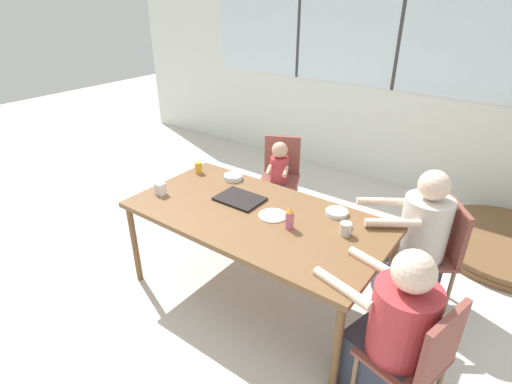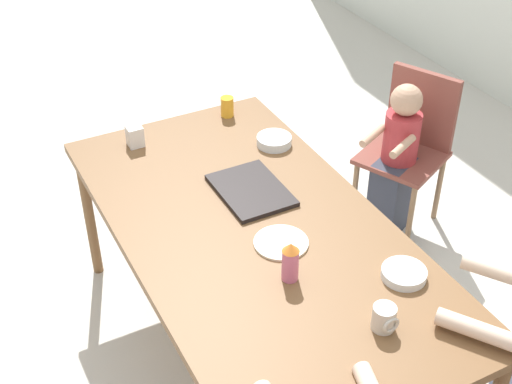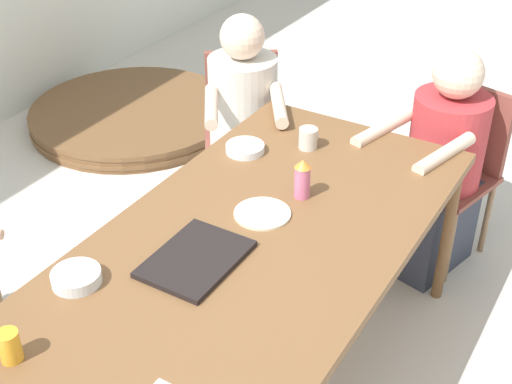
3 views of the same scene
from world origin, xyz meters
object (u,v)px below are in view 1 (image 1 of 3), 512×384
object	(u,v)px
chair_for_man_blue_shirt	(420,356)
person_woman_green_shirt	(415,247)
chair_for_woman_green_shirt	(438,246)
sippy_cup	(290,218)
milk_carton_small	(161,189)
person_man_blue_shirt	(391,339)
bowl_cereal	(337,212)
coffee_mug	(346,229)
chair_for_toddler	(281,170)
folded_table_stack	(507,245)
bowl_white_shallow	(233,177)
person_toddler	(278,184)
juice_glass	(198,168)

from	to	relation	value
chair_for_man_blue_shirt	person_woman_green_shirt	xyz separation A→B (m)	(-0.33, 1.02, -0.01)
chair_for_woman_green_shirt	person_woman_green_shirt	xyz separation A→B (m)	(-0.14, -0.09, -0.01)
sippy_cup	milk_carton_small	xyz separation A→B (m)	(-1.10, -0.18, -0.03)
person_man_blue_shirt	bowl_cereal	world-z (taller)	person_man_blue_shirt
coffee_mug	sippy_cup	size ratio (longest dim) A/B	0.56
chair_for_toddler	folded_table_stack	bearing A→B (deg)	171.82
person_woman_green_shirt	milk_carton_small	distance (m)	2.03
person_woman_green_shirt	person_man_blue_shirt	xyz separation A→B (m)	(0.17, -0.97, -0.01)
milk_carton_small	bowl_white_shallow	bearing A→B (deg)	63.01
person_man_blue_shirt	bowl_white_shallow	xyz separation A→B (m)	(-1.68, 0.66, 0.29)
chair_for_toddler	person_man_blue_shirt	distance (m)	2.34
chair_for_man_blue_shirt	person_toddler	bearing A→B (deg)	66.48
chair_for_man_blue_shirt	person_woman_green_shirt	distance (m)	1.07
chair_for_toddler	person_toddler	world-z (taller)	person_toddler
bowl_white_shallow	folded_table_stack	bearing A→B (deg)	36.63
folded_table_stack	milk_carton_small	bearing A→B (deg)	-138.27
folded_table_stack	coffee_mug	bearing A→B (deg)	-117.28
chair_for_toddler	person_man_blue_shirt	bearing A→B (deg)	113.35
bowl_cereal	chair_for_toddler	bearing A→B (deg)	139.99
sippy_cup	bowl_cereal	world-z (taller)	sippy_cup
chair_for_woman_green_shirt	bowl_cereal	bearing A→B (deg)	88.93
sippy_cup	juice_glass	distance (m)	1.20
milk_carton_small	folded_table_stack	bearing A→B (deg)	41.73
coffee_mug	chair_for_man_blue_shirt	bearing A→B (deg)	-34.99
bowl_cereal	folded_table_stack	world-z (taller)	bowl_cereal
chair_for_woman_green_shirt	juice_glass	bearing A→B (deg)	69.64
chair_for_woman_green_shirt	sippy_cup	xyz separation A→B (m)	(-0.84, -0.79, 0.33)
person_woman_green_shirt	folded_table_stack	world-z (taller)	person_woman_green_shirt
milk_carton_small	bowl_white_shallow	size ratio (longest dim) A/B	0.60
person_toddler	coffee_mug	bearing A→B (deg)	115.12
sippy_cup	folded_table_stack	world-z (taller)	sippy_cup
chair_for_toddler	person_woman_green_shirt	xyz separation A→B (m)	(1.59, -0.57, -0.01)
person_woman_green_shirt	coffee_mug	distance (m)	0.71
person_woman_green_shirt	person_toddler	size ratio (longest dim) A/B	1.29
chair_for_man_blue_shirt	coffee_mug	distance (m)	0.88
bowl_cereal	person_toddler	bearing A→B (deg)	142.94
sippy_cup	bowl_white_shallow	size ratio (longest dim) A/B	1.00
folded_table_stack	person_toddler	bearing A→B (deg)	-158.92
chair_for_toddler	sippy_cup	distance (m)	1.58
chair_for_woman_green_shirt	bowl_white_shallow	world-z (taller)	chair_for_woman_green_shirt
coffee_mug	juice_glass	size ratio (longest dim) A/B	0.92
coffee_mug	chair_for_woman_green_shirt	bearing A→B (deg)	52.38
chair_for_toddler	bowl_cereal	bearing A→B (deg)	114.67
chair_for_woman_green_shirt	chair_for_man_blue_shirt	world-z (taller)	same
sippy_cup	bowl_white_shallow	world-z (taller)	sippy_cup
coffee_mug	bowl_cereal	xyz separation A→B (m)	(-0.17, 0.21, -0.03)
person_woman_green_shirt	chair_for_man_blue_shirt	bearing A→B (deg)	164.14
bowl_white_shallow	person_man_blue_shirt	bearing A→B (deg)	-21.46
chair_for_man_blue_shirt	juice_glass	size ratio (longest dim) A/B	8.74
chair_for_toddler	folded_table_stack	size ratio (longest dim) A/B	0.62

